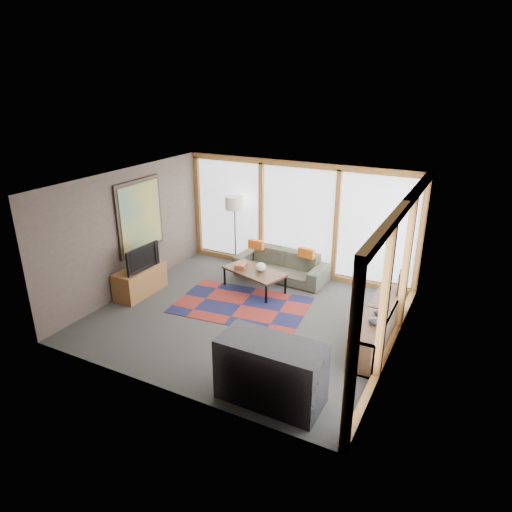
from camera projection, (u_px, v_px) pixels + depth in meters
The scene contains 17 objects.
ground at pixel (246, 316), 8.77m from camera, with size 5.50×5.50×0.00m, color #2F2F2C.
room_envelope at pixel (284, 236), 8.46m from camera, with size 5.52×5.02×2.62m.
rug at pixel (241, 305), 9.18m from camera, with size 2.60×1.67×0.01m, color maroon.
sofa at pixel (281, 265), 10.34m from camera, with size 2.11×0.83×0.62m, color #353629.
pillow_left at pixel (256, 244), 10.43m from camera, with size 0.37×0.11×0.20m, color #BA5013.
pillow_right at pixel (306, 253), 9.92m from camera, with size 0.37×0.11×0.20m, color #BA5013.
floor_lamp at pixel (235, 232), 10.80m from camera, with size 0.44×0.44×1.73m, color black, non-canonical shape.
coffee_table at pixel (254, 280), 9.79m from camera, with size 1.33×0.67×0.44m, color #331D10, non-canonical shape.
book_stack at pixel (241, 266), 9.84m from camera, with size 0.22×0.28×0.09m, color brown.
vase at pixel (261, 267), 9.64m from camera, with size 0.22×0.22×0.19m, color beige.
bookshelf at pixel (378, 324), 7.88m from camera, with size 0.44×2.39×0.60m, color #331D10, non-canonical shape.
bowl_a at pixel (375, 321), 7.28m from camera, with size 0.20×0.20×0.10m, color black.
bowl_b at pixel (379, 312), 7.58m from camera, with size 0.16×0.16×0.08m, color black.
shelf_picture at pixel (399, 283), 8.28m from camera, with size 0.04×0.31×0.41m, color black.
tv_console at pixel (140, 281), 9.58m from camera, with size 0.49×1.18×0.59m, color brown.
television at pixel (140, 257), 9.31m from camera, with size 0.90×0.12×0.52m, color black.
bar_counter at pixel (271, 372), 6.33m from camera, with size 1.48×0.69×0.93m, color black.
Camera 1 is at (3.73, -6.79, 4.28)m, focal length 32.00 mm.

